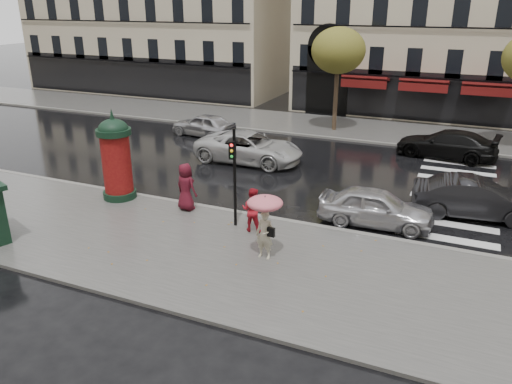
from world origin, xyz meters
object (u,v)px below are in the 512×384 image
at_px(woman_red, 252,210).
at_px(car_black, 447,144).
at_px(car_silver, 376,207).
at_px(car_white, 249,147).
at_px(car_far_silver, 204,125).
at_px(car_darkgrey, 475,198).
at_px(traffic_light, 234,169).
at_px(morris_column, 116,156).
at_px(man_burgundy, 186,187).
at_px(woman_umbrella, 265,217).

height_order(woman_red, car_black, woman_red).
relative_size(car_silver, car_white, 0.75).
relative_size(woman_red, car_white, 0.29).
bearing_deg(car_far_silver, car_darkgrey, 74.33).
bearing_deg(car_white, car_black, -62.24).
bearing_deg(car_darkgrey, car_white, 67.26).
bearing_deg(car_white, woman_red, -154.80).
relative_size(car_darkgrey, car_black, 0.91).
xyz_separation_m(woman_red, traffic_light, (-0.78, 0.11, 1.45)).
height_order(morris_column, car_darkgrey, morris_column).
bearing_deg(car_darkgrey, morris_column, 98.94).
xyz_separation_m(morris_column, traffic_light, (5.86, -0.67, 0.42)).
height_order(woman_red, car_darkgrey, woman_red).
xyz_separation_m(woman_red, man_burgundy, (-3.29, 0.79, 0.14)).
height_order(morris_column, car_white, morris_column).
bearing_deg(morris_column, woman_red, -6.75).
distance_m(car_darkgrey, car_white, 11.66).
xyz_separation_m(car_silver, car_far_silver, (-12.65, 9.28, -0.01)).
height_order(woman_umbrella, car_darkgrey, woman_umbrella).
relative_size(woman_red, car_far_silver, 0.39).
xyz_separation_m(traffic_light, car_white, (-2.94, 7.90, -1.61)).
distance_m(man_burgundy, car_black, 15.32).
height_order(woman_red, morris_column, morris_column).
relative_size(man_burgundy, car_white, 0.34).
distance_m(traffic_light, car_darkgrey, 9.72).
height_order(woman_umbrella, traffic_light, traffic_light).
bearing_deg(car_white, car_far_silver, 52.05).
bearing_deg(woman_umbrella, car_far_silver, 125.84).
relative_size(woman_red, morris_column, 0.43).
height_order(man_burgundy, traffic_light, traffic_light).
xyz_separation_m(car_silver, car_darkgrey, (3.48, 2.33, 0.05)).
relative_size(woman_umbrella, car_far_silver, 0.53).
height_order(morris_column, car_silver, morris_column).
distance_m(man_burgundy, car_far_silver, 12.30).
bearing_deg(morris_column, car_silver, 9.57).
distance_m(man_burgundy, morris_column, 3.48).
bearing_deg(woman_umbrella, car_silver, 57.01).
xyz_separation_m(morris_column, car_black, (12.55, 12.24, -1.22)).
xyz_separation_m(man_burgundy, car_far_silver, (-5.33, 11.08, -0.37)).
xyz_separation_m(woman_umbrella, man_burgundy, (-4.50, 2.54, -0.50)).
bearing_deg(car_darkgrey, car_far_silver, 59.36).
bearing_deg(woman_umbrella, morris_column, 162.11).
bearing_deg(woman_umbrella, man_burgundy, 150.60).
relative_size(woman_umbrella, car_black, 0.42).
relative_size(woman_umbrella, man_burgundy, 1.15).
bearing_deg(morris_column, car_white, 68.01).
height_order(woman_umbrella, man_burgundy, woman_umbrella).
distance_m(morris_column, traffic_light, 5.92).
bearing_deg(woman_red, traffic_light, -12.34).
bearing_deg(car_black, man_burgundy, -28.99).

